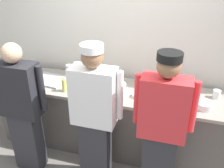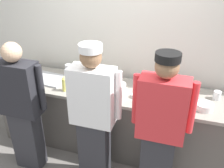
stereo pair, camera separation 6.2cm
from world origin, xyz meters
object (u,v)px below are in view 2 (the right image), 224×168
(sheet_tray, at_px, (49,79))
(squeeze_bottle_primary, at_px, (64,84))
(chef_far_right, at_px, (160,127))
(squeeze_bottle_secondary, at_px, (87,72))
(chef_center, at_px, (93,114))
(ramekin_orange_sauce, at_px, (78,80))
(plate_stack_rear, at_px, (116,87))
(deli_cup, at_px, (217,95))
(squeeze_bottle_spare, at_px, (30,66))
(chef_near_left, at_px, (22,107))
(plate_stack_front, at_px, (204,106))
(ramekin_yellow_sauce, at_px, (185,106))
(ramekin_red_sauce, at_px, (136,96))
(mixing_bowl_steel, at_px, (173,92))

(sheet_tray, relative_size, squeeze_bottle_primary, 2.46)
(chef_far_right, relative_size, squeeze_bottle_secondary, 8.82)
(chef_center, height_order, ramekin_orange_sauce, chef_center)
(plate_stack_rear, relative_size, deli_cup, 2.39)
(squeeze_bottle_secondary, bearing_deg, squeeze_bottle_spare, -176.19)
(chef_near_left, bearing_deg, plate_stack_front, 14.97)
(squeeze_bottle_primary, distance_m, deli_cup, 1.85)
(plate_stack_front, distance_m, plate_stack_rear, 1.06)
(chef_near_left, bearing_deg, squeeze_bottle_secondary, 62.40)
(ramekin_yellow_sauce, xyz_separation_m, deli_cup, (0.35, 0.32, 0.03))
(ramekin_yellow_sauce, xyz_separation_m, ramekin_red_sauce, (-0.58, 0.07, -0.00))
(chef_center, xyz_separation_m, chef_far_right, (0.72, -0.01, -0.00))
(plate_stack_rear, bearing_deg, sheet_tray, 178.75)
(chef_far_right, bearing_deg, plate_stack_rear, 137.26)
(plate_stack_rear, distance_m, squeeze_bottle_primary, 0.65)
(chef_near_left, distance_m, squeeze_bottle_secondary, 0.98)
(squeeze_bottle_secondary, bearing_deg, plate_stack_rear, -24.45)
(squeeze_bottle_primary, height_order, deli_cup, squeeze_bottle_primary)
(ramekin_red_sauce, bearing_deg, sheet_tray, 175.32)
(squeeze_bottle_spare, bearing_deg, ramekin_red_sauce, -8.67)
(chef_near_left, distance_m, ramekin_orange_sauce, 0.83)
(chef_center, xyz_separation_m, squeeze_bottle_spare, (-1.27, 0.74, 0.09))
(squeeze_bottle_secondary, xyz_separation_m, squeeze_bottle_spare, (-0.86, -0.06, 0.00))
(chef_far_right, relative_size, deli_cup, 16.61)
(chef_near_left, distance_m, chef_far_right, 1.58)
(ramekin_yellow_sauce, bearing_deg, deli_cup, 42.39)
(squeeze_bottle_primary, xyz_separation_m, ramekin_orange_sauce, (0.06, 0.29, -0.08))
(mixing_bowl_steel, bearing_deg, chef_center, -140.43)
(chef_center, distance_m, squeeze_bottle_primary, 0.66)
(chef_near_left, height_order, plate_stack_front, chef_near_left)
(chef_near_left, xyz_separation_m, squeeze_bottle_secondary, (0.45, 0.86, 0.13))
(deli_cup, bearing_deg, chef_center, -149.92)
(chef_center, relative_size, sheet_tray, 3.40)
(sheet_tray, relative_size, squeeze_bottle_spare, 2.58)
(squeeze_bottle_primary, relative_size, squeeze_bottle_spare, 1.05)
(mixing_bowl_steel, xyz_separation_m, deli_cup, (0.50, 0.09, -0.01))
(chef_near_left, xyz_separation_m, chef_far_right, (1.58, 0.05, 0.03))
(chef_near_left, height_order, plate_stack_rear, chef_near_left)
(squeeze_bottle_secondary, xyz_separation_m, ramekin_orange_sauce, (-0.07, -0.13, -0.07))
(sheet_tray, bearing_deg, ramekin_red_sauce, -4.68)
(ramekin_red_sauce, bearing_deg, chef_near_left, -155.32)
(plate_stack_rear, height_order, deli_cup, deli_cup)
(chef_center, distance_m, ramekin_yellow_sauce, 1.02)
(ramekin_yellow_sauce, bearing_deg, chef_far_right, -115.27)
(ramekin_red_sauce, xyz_separation_m, deli_cup, (0.93, 0.25, 0.03))
(chef_far_right, height_order, plate_stack_front, chef_far_right)
(sheet_tray, distance_m, ramekin_yellow_sauce, 1.83)
(plate_stack_front, distance_m, squeeze_bottle_spare, 2.42)
(chef_center, bearing_deg, ramekin_yellow_sauce, 24.39)
(ramekin_yellow_sauce, bearing_deg, plate_stack_rear, 169.77)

